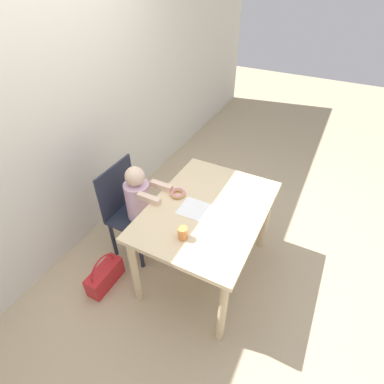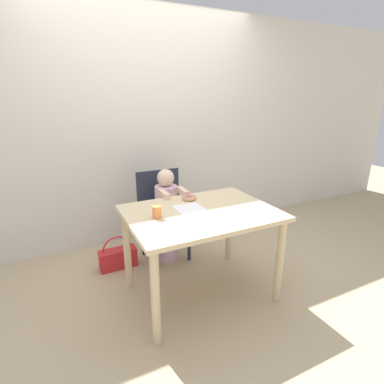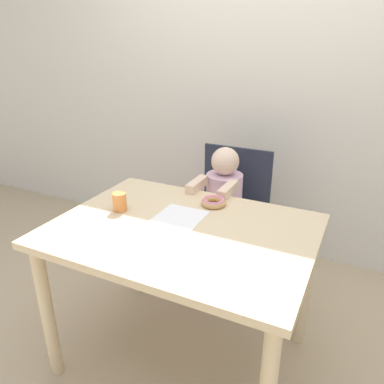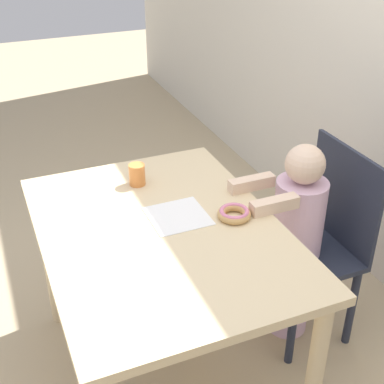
# 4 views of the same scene
# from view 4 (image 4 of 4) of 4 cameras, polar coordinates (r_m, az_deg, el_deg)

# --- Properties ---
(ground_plane) EXTENTS (12.00, 12.00, 0.00)m
(ground_plane) POSITION_cam_4_polar(r_m,az_deg,el_deg) (2.44, -2.78, -18.68)
(ground_plane) COLOR tan
(dining_table) EXTENTS (1.15, 0.85, 0.75)m
(dining_table) POSITION_cam_4_polar(r_m,az_deg,el_deg) (2.00, -3.23, -6.44)
(dining_table) COLOR beige
(dining_table) RESTS_ON ground_plane
(chair) EXTENTS (0.45, 0.37, 0.89)m
(chair) POSITION_cam_4_polar(r_m,az_deg,el_deg) (2.43, 13.19, -5.01)
(chair) COLOR #232838
(chair) RESTS_ON ground_plane
(child_figure) EXTENTS (0.23, 0.39, 0.95)m
(child_figure) POSITION_cam_4_polar(r_m,az_deg,el_deg) (2.36, 10.92, -5.32)
(child_figure) COLOR silver
(child_figure) RESTS_ON ground_plane
(donut) EXTENTS (0.13, 0.13, 0.04)m
(donut) POSITION_cam_4_polar(r_m,az_deg,el_deg) (2.00, 4.52, -2.27)
(donut) COLOR tan
(donut) RESTS_ON dining_table
(napkin) EXTENTS (0.22, 0.22, 0.00)m
(napkin) POSITION_cam_4_polar(r_m,az_deg,el_deg) (2.01, -1.51, -2.56)
(napkin) COLOR white
(napkin) RESTS_ON dining_table
(handbag) EXTENTS (0.35, 0.13, 0.33)m
(handbag) POSITION_cam_4_polar(r_m,az_deg,el_deg) (2.95, 6.40, -5.96)
(handbag) COLOR red
(handbag) RESTS_ON ground_plane
(cup) EXTENTS (0.07, 0.07, 0.09)m
(cup) POSITION_cam_4_polar(r_m,az_deg,el_deg) (2.22, -5.89, 1.86)
(cup) COLOR orange
(cup) RESTS_ON dining_table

